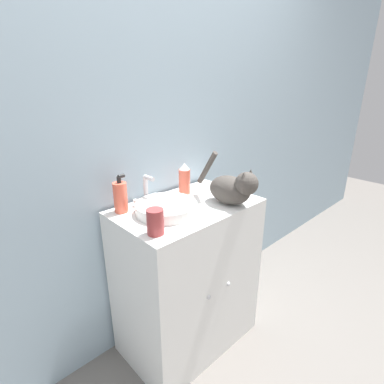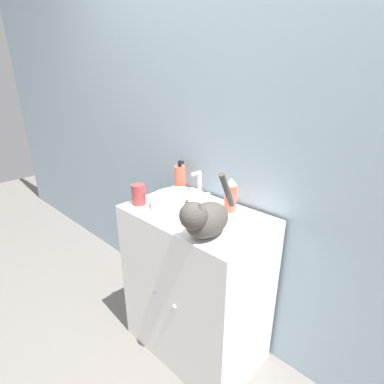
{
  "view_description": "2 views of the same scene",
  "coord_description": "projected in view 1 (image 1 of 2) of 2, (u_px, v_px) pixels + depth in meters",
  "views": [
    {
      "loc": [
        -0.94,
        -0.8,
        1.47
      ],
      "look_at": [
        0.02,
        0.21,
        0.94
      ],
      "focal_mm": 28.0,
      "sensor_mm": 36.0,
      "label": 1
    },
    {
      "loc": [
        0.91,
        -0.76,
        1.52
      ],
      "look_at": [
        -0.01,
        0.21,
        0.98
      ],
      "focal_mm": 28.0,
      "sensor_mm": 36.0,
      "label": 2
    }
  ],
  "objects": [
    {
      "name": "faucet",
      "position": [
        147.0,
        192.0,
        1.52
      ],
      "size": [
        0.15,
        0.08,
        0.15
      ],
      "color": "silver",
      "rests_on": "vanity_cabinet"
    },
    {
      "name": "wall_back",
      "position": [
        152.0,
        123.0,
        1.56
      ],
      "size": [
        6.0,
        0.05,
        2.5
      ],
      "color": "#9EB7C6",
      "rests_on": "ground_plane"
    },
    {
      "name": "ground_plane",
      "position": [
        216.0,
        360.0,
        1.67
      ],
      "size": [
        8.0,
        8.0,
        0.0
      ],
      "primitive_type": "plane",
      "color": "slate"
    },
    {
      "name": "vanity_cabinet",
      "position": [
        188.0,
        277.0,
        1.67
      ],
      "size": [
        0.73,
        0.47,
        0.87
      ],
      "color": "white",
      "rests_on": "ground_plane"
    },
    {
      "name": "spray_bottle",
      "position": [
        184.0,
        179.0,
        1.64
      ],
      "size": [
        0.06,
        0.06,
        0.17
      ],
      "color": "#EF6047",
      "rests_on": "vanity_cabinet"
    },
    {
      "name": "sink_basin",
      "position": [
        166.0,
        208.0,
        1.42
      ],
      "size": [
        0.29,
        0.29,
        0.05
      ],
      "color": "silver",
      "rests_on": "vanity_cabinet"
    },
    {
      "name": "cup",
      "position": [
        155.0,
        222.0,
        1.22
      ],
      "size": [
        0.07,
        0.07,
        0.11
      ],
      "color": "#9E3838",
      "rests_on": "vanity_cabinet"
    },
    {
      "name": "soap_bottle",
      "position": [
        121.0,
        197.0,
        1.42
      ],
      "size": [
        0.07,
        0.07,
        0.19
      ],
      "color": "#EF6047",
      "rests_on": "vanity_cabinet"
    },
    {
      "name": "cat",
      "position": [
        233.0,
        188.0,
        1.5
      ],
      "size": [
        0.17,
        0.37,
        0.26
      ],
      "rotation": [
        0.0,
        0.0,
        -1.48
      ],
      "color": "#47423D",
      "rests_on": "vanity_cabinet"
    }
  ]
}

